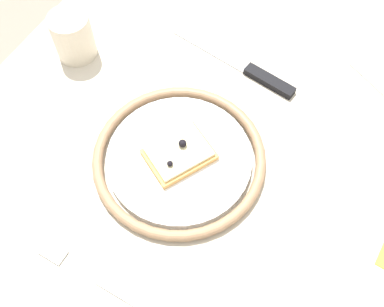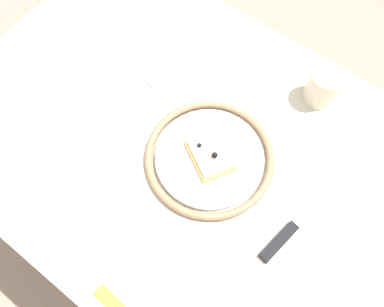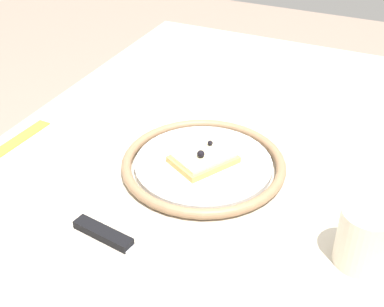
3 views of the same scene
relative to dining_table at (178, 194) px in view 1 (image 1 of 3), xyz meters
name	(u,v)px [view 1 (image 1 of 3)]	position (x,y,z in m)	size (l,w,h in m)	color
ground_plane	(184,284)	(0.00, 0.00, -0.65)	(6.00, 6.00, 0.00)	gray
dining_table	(178,194)	(0.00, 0.00, 0.00)	(1.12, 0.71, 0.75)	#BCB29E
plate	(178,158)	(0.01, 0.00, 0.11)	(0.26, 0.26, 0.02)	white
pizza_slice_near	(177,153)	(0.01, 0.00, 0.12)	(0.12, 0.11, 0.03)	tan
knife	(253,72)	(0.21, -0.03, 0.11)	(0.06, 0.24, 0.01)	silver
fork	(102,282)	(-0.19, 0.00, 0.11)	(0.02, 0.20, 0.00)	silver
cup	(73,36)	(0.11, 0.26, 0.14)	(0.07, 0.07, 0.08)	beige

